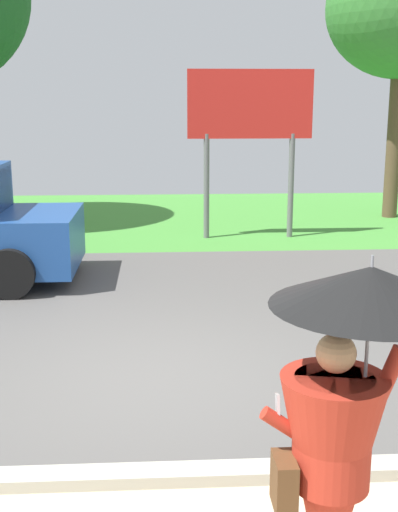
# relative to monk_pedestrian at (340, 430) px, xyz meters

# --- Properties ---
(ground_plane) EXTENTS (40.00, 22.00, 0.20)m
(ground_plane) POSITION_rel_monk_pedestrian_xyz_m (-1.01, 6.33, -1.18)
(ground_plane) COLOR #565451
(monk_pedestrian) EXTENTS (1.11, 1.08, 2.13)m
(monk_pedestrian) POSITION_rel_monk_pedestrian_xyz_m (0.00, 0.00, 0.00)
(monk_pedestrian) COLOR #B22D1E
(monk_pedestrian) RESTS_ON ground_plane
(roadside_billboard) EXTENTS (2.60, 0.12, 3.50)m
(roadside_billboard) POSITION_rel_monk_pedestrian_xyz_m (0.90, 10.72, 1.41)
(roadside_billboard) COLOR slate
(roadside_billboard) RESTS_ON ground_plane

